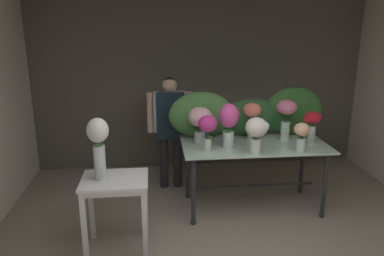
{
  "coord_description": "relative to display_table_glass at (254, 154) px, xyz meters",
  "views": [
    {
      "loc": [
        -0.74,
        -2.47,
        2.32
      ],
      "look_at": [
        -0.34,
        1.4,
        1.21
      ],
      "focal_mm": 35.56,
      "sensor_mm": 36.0,
      "label": 1
    }
  ],
  "objects": [
    {
      "name": "ground_plane",
      "position": [
        -0.48,
        -0.1,
        -0.72
      ],
      "size": [
        7.67,
        7.67,
        0.0
      ],
      "primitive_type": "plane",
      "color": "gray"
    },
    {
      "name": "wall_back",
      "position": [
        -0.48,
        1.64,
        0.64
      ],
      "size": [
        5.28,
        0.12,
        2.73
      ],
      "primitive_type": "cube",
      "color": "#5B564C",
      "rests_on": "ground"
    },
    {
      "name": "side_table_white",
      "position": [
        -1.62,
        -0.75,
        -0.05
      ],
      "size": [
        0.66,
        0.53,
        0.79
      ],
      "color": "white",
      "rests_on": "ground"
    },
    {
      "name": "vase_blush_anemones",
      "position": [
        -0.66,
        0.09,
        0.43
      ],
      "size": [
        0.29,
        0.29,
        0.45
      ],
      "color": "silver",
      "rests_on": "display_table_glass"
    },
    {
      "name": "vase_coral_hydrangea",
      "position": [
        -0.0,
        0.16,
        0.46
      ],
      "size": [
        0.23,
        0.23,
        0.47
      ],
      "color": "silver",
      "rests_on": "display_table_glass"
    },
    {
      "name": "vase_rosy_ranunculus",
      "position": [
        0.42,
        0.1,
        0.48
      ],
      "size": [
        0.25,
        0.25,
        0.52
      ],
      "color": "silver",
      "rests_on": "display_table_glass"
    },
    {
      "name": "vase_peach_roses",
      "position": [
        0.45,
        -0.35,
        0.34
      ],
      "size": [
        0.18,
        0.18,
        0.34
      ],
      "color": "silver",
      "rests_on": "display_table_glass"
    },
    {
      "name": "vase_magenta_stock",
      "position": [
        -0.61,
        -0.21,
        0.42
      ],
      "size": [
        0.22,
        0.22,
        0.42
      ],
      "color": "silver",
      "rests_on": "display_table_glass"
    },
    {
      "name": "vase_white_roses_tall",
      "position": [
        -1.75,
        -0.75,
        0.44
      ],
      "size": [
        0.21,
        0.21,
        0.63
      ],
      "color": "silver",
      "rests_on": "side_table_white"
    },
    {
      "name": "vase_ivory_tulips",
      "position": [
        -0.08,
        -0.36,
        0.4
      ],
      "size": [
        0.26,
        0.25,
        0.42
      ],
      "color": "silver",
      "rests_on": "display_table_glass"
    },
    {
      "name": "foliage_backdrop",
      "position": [
        0.01,
        0.33,
        0.43
      ],
      "size": [
        2.01,
        0.28,
        0.63
      ],
      "color": "#477F3D",
      "rests_on": "display_table_glass"
    },
    {
      "name": "display_table_glass",
      "position": [
        0.0,
        0.0,
        0.0
      ],
      "size": [
        1.77,
        0.9,
        0.86
      ],
      "color": "#B0CFBA",
      "rests_on": "ground"
    },
    {
      "name": "vase_crimson_snapdragons",
      "position": [
        0.7,
        -0.05,
        0.4
      ],
      "size": [
        0.22,
        0.21,
        0.4
      ],
      "color": "silver",
      "rests_on": "display_table_glass"
    },
    {
      "name": "florist",
      "position": [
        -0.99,
        0.73,
        0.26
      ],
      "size": [
        0.63,
        0.24,
        1.57
      ],
      "color": "#232328",
      "rests_on": "ground"
    },
    {
      "name": "vase_fuchsia_peonies",
      "position": [
        -0.34,
        -0.11,
        0.46
      ],
      "size": [
        0.25,
        0.23,
        0.53
      ],
      "color": "silver",
      "rests_on": "display_table_glass"
    }
  ]
}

